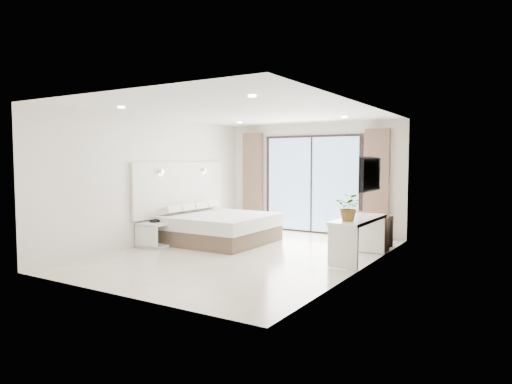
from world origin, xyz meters
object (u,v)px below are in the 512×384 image
console_desk (359,229)px  armchair (370,228)px  bed (218,227)px  nightstand (153,235)px

console_desk → armchair: (-0.19, 1.29, -0.16)m
bed → nightstand: size_ratio=3.84×
nightstand → console_desk: 4.15m
bed → armchair: bearing=19.7°
bed → console_desk: 3.26m
bed → armchair: 3.25m
bed → console_desk: console_desk is taller
nightstand → armchair: (3.83, 2.27, 0.15)m
nightstand → console_desk: console_desk is taller
armchair → console_desk: bearing=163.5°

